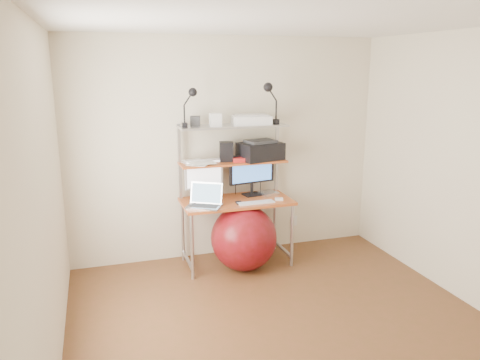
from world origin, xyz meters
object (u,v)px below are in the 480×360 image
Objects in this scene: monitor_silver at (204,176)px; exercise_ball at (244,238)px; monitor_black at (252,171)px; printer at (260,150)px; laptop at (205,201)px.

monitor_silver reaches higher than exercise_ball.
monitor_black is 0.25m from printer.
monitor_black reaches higher than laptop.
monitor_silver is at bearing 164.99° from printer.
monitor_silver is at bearing 137.87° from exercise_ball.
printer is 0.99m from exercise_ball.
laptop is (-0.05, -0.26, -0.21)m from monitor_silver.
monitor_silver is 0.92× the size of printer.
printer reaches higher than laptop.
exercise_ball is (0.41, -0.06, -0.43)m from laptop.
laptop is at bearing -174.46° from printer.
printer is (0.65, -0.02, 0.26)m from monitor_silver.
monitor_silver is 1.10× the size of laptop.
monitor_black is 0.77× the size of exercise_ball.
laptop reaches higher than exercise_ball.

